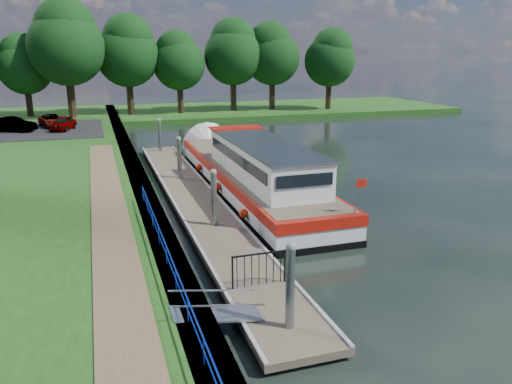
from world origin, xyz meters
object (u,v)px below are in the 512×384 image
object	(u,v)px
barge	(247,171)
car_d	(53,121)
pontoon	(195,201)
car_a	(63,123)
car_b	(13,124)

from	to	relation	value
barge	car_d	size ratio (longest dim) A/B	4.97
pontoon	barge	distance (m)	4.37
car_a	pontoon	bearing A→B (deg)	-54.53
pontoon	car_a	bearing A→B (deg)	107.20
car_b	car_d	distance (m)	3.95
car_b	car_d	size ratio (longest dim) A/B	0.95
barge	car_d	world-z (taller)	barge
car_b	barge	bearing A→B (deg)	-121.41
barge	car_b	bearing A→B (deg)	124.72
barge	car_d	distance (m)	27.26
car_b	car_a	bearing A→B (deg)	-70.46
pontoon	car_b	distance (m)	27.12
pontoon	barge	xyz separation A→B (m)	(3.60, 2.31, 0.90)
pontoon	car_b	bearing A→B (deg)	115.65
barge	car_a	distance (m)	24.44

